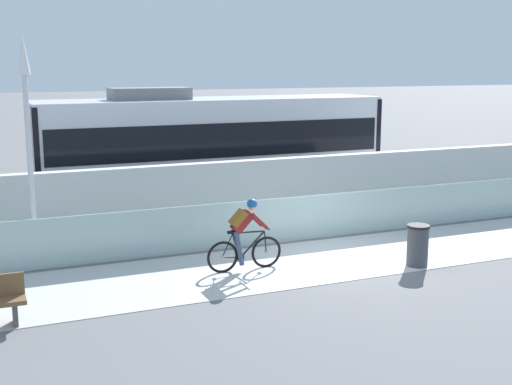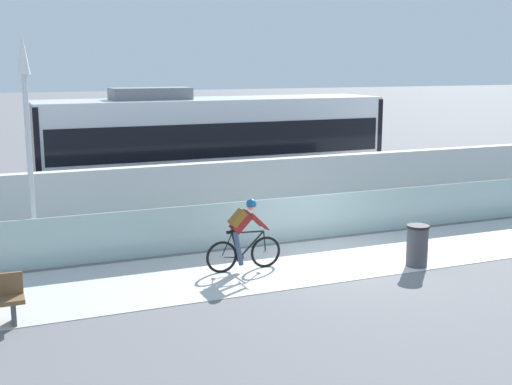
% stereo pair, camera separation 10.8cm
% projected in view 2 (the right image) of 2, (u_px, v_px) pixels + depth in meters
% --- Properties ---
extents(ground_plane, '(200.00, 200.00, 0.00)m').
position_uv_depth(ground_plane, '(335.00, 259.00, 15.81)').
color(ground_plane, slate).
extents(bike_path_deck, '(32.00, 3.20, 0.01)m').
position_uv_depth(bike_path_deck, '(335.00, 258.00, 15.81)').
color(bike_path_deck, beige).
rests_on(bike_path_deck, ground).
extents(glass_parapet, '(32.00, 0.05, 1.16)m').
position_uv_depth(glass_parapet, '(301.00, 218.00, 17.38)').
color(glass_parapet, '#ADC6C1').
rests_on(glass_parapet, ground).
extents(concrete_barrier_wall, '(32.00, 0.36, 1.90)m').
position_uv_depth(concrete_barrier_wall, '(272.00, 192.00, 18.94)').
color(concrete_barrier_wall, silver).
rests_on(concrete_barrier_wall, ground).
extents(tram_rail_near, '(32.00, 0.08, 0.01)m').
position_uv_depth(tram_rail_near, '(241.00, 208.00, 21.36)').
color(tram_rail_near, '#595654').
rests_on(tram_rail_near, ground).
extents(tram_rail_far, '(32.00, 0.08, 0.01)m').
position_uv_depth(tram_rail_far, '(225.00, 199.00, 22.66)').
color(tram_rail_far, '#595654').
rests_on(tram_rail_far, ground).
extents(tram, '(11.06, 2.54, 3.81)m').
position_uv_depth(tram, '(212.00, 147.00, 21.40)').
color(tram, silver).
rests_on(tram, ground).
extents(cyclist_on_bike, '(1.77, 0.58, 1.61)m').
position_uv_depth(cyclist_on_bike, '(244.00, 235.00, 14.78)').
color(cyclist_on_bike, black).
rests_on(cyclist_on_bike, ground).
extents(lamp_post_antenna, '(0.28, 0.28, 5.20)m').
position_uv_depth(lamp_post_antenna, '(27.00, 121.00, 14.65)').
color(lamp_post_antenna, gray).
rests_on(lamp_post_antenna, ground).
extents(trash_bin, '(0.51, 0.51, 0.96)m').
position_uv_depth(trash_bin, '(417.00, 246.00, 15.12)').
color(trash_bin, '#47474C').
rests_on(trash_bin, ground).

